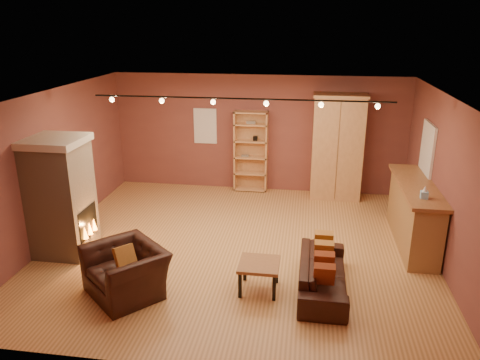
% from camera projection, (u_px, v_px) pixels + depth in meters
% --- Properties ---
extents(floor, '(7.00, 7.00, 0.00)m').
position_uv_depth(floor, '(238.00, 247.00, 8.67)').
color(floor, '#AE753D').
rests_on(floor, ground).
extents(ceiling, '(7.00, 7.00, 0.00)m').
position_uv_depth(ceiling, '(238.00, 96.00, 7.76)').
color(ceiling, '#57301B').
rests_on(ceiling, back_wall).
extents(back_wall, '(7.00, 0.02, 2.80)m').
position_uv_depth(back_wall, '(258.00, 134.00, 11.26)').
color(back_wall, brown).
rests_on(back_wall, floor).
extents(left_wall, '(0.02, 6.50, 2.80)m').
position_uv_depth(left_wall, '(52.00, 167.00, 8.71)').
color(left_wall, brown).
rests_on(left_wall, floor).
extents(right_wall, '(0.02, 6.50, 2.80)m').
position_uv_depth(right_wall, '(447.00, 185.00, 7.72)').
color(right_wall, brown).
rests_on(right_wall, floor).
extents(fireplace, '(1.01, 0.98, 2.12)m').
position_uv_depth(fireplace, '(61.00, 197.00, 8.19)').
color(fireplace, tan).
rests_on(fireplace, floor).
extents(back_window, '(0.56, 0.04, 0.86)m').
position_uv_depth(back_window, '(205.00, 126.00, 11.37)').
color(back_window, white).
rests_on(back_window, back_wall).
extents(bookcase, '(0.80, 0.31, 1.97)m').
position_uv_depth(bookcase, '(251.00, 151.00, 11.31)').
color(bookcase, tan).
rests_on(bookcase, floor).
extents(armoire, '(1.20, 0.68, 2.44)m').
position_uv_depth(armoire, '(337.00, 147.00, 10.76)').
color(armoire, tan).
rests_on(armoire, floor).
extents(bar_counter, '(0.65, 2.46, 1.18)m').
position_uv_depth(bar_counter, '(414.00, 213.00, 8.66)').
color(bar_counter, '#A67D4C').
rests_on(bar_counter, floor).
extents(tissue_box, '(0.12, 0.12, 0.21)m').
position_uv_depth(tissue_box, '(424.00, 193.00, 7.76)').
color(tissue_box, '#8EC2E4').
rests_on(tissue_box, bar_counter).
extents(right_window, '(0.05, 0.90, 1.00)m').
position_uv_depth(right_window, '(428.00, 149.00, 8.96)').
color(right_window, white).
rests_on(right_window, right_wall).
extents(loveseat, '(0.55, 1.83, 0.76)m').
position_uv_depth(loveseat, '(323.00, 268.00, 7.20)').
color(loveseat, black).
rests_on(loveseat, floor).
extents(armchair, '(1.36, 1.33, 1.01)m').
position_uv_depth(armchair, '(126.00, 264.00, 7.06)').
color(armchair, black).
rests_on(armchair, floor).
extents(coffee_table, '(0.62, 0.62, 0.47)m').
position_uv_depth(coffee_table, '(259.00, 267.00, 7.18)').
color(coffee_table, '#9B6338').
rests_on(coffee_table, floor).
extents(track_rail, '(5.20, 0.09, 0.13)m').
position_uv_depth(track_rail, '(239.00, 101.00, 7.99)').
color(track_rail, black).
rests_on(track_rail, ceiling).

